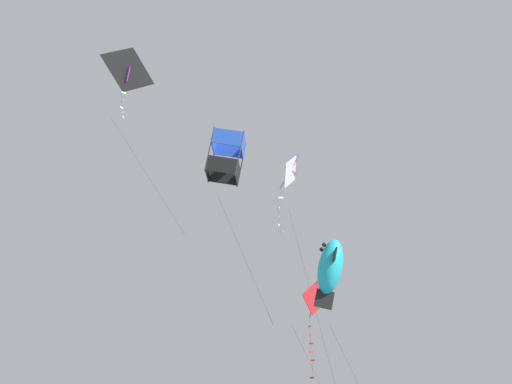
{
  "coord_description": "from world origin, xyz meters",
  "views": [
    {
      "loc": [
        -26.46,
        9.08,
        21.21
      ],
      "look_at": [
        0.47,
        -0.06,
        32.24
      ],
      "focal_mm": 61.67,
      "sensor_mm": 36.0,
      "label": 1
    }
  ],
  "objects": [
    {
      "name": "kite_diamond_near_right",
      "position": [
        0.53,
        -1.39,
        32.91
      ],
      "size": [
        2.87,
        1.98,
        9.84
      ],
      "rotation": [
        0.49,
        0.0,
        6.02
      ],
      "color": "white"
    },
    {
      "name": "kite_delta_highest",
      "position": [
        2.19,
        4.39,
        37.09
      ],
      "size": [
        3.3,
        3.37,
        6.7
      ],
      "rotation": [
        0.23,
        0.0,
        5.29
      ],
      "color": "black"
    },
    {
      "name": "kite_box_near_left",
      "position": [
        -1.43,
        1.62,
        32.54
      ],
      "size": [
        2.37,
        2.27,
        6.34
      ],
      "rotation": [
        0.18,
        0.0,
        5.9
      ],
      "color": "blue"
    },
    {
      "name": "kite_fish_far_centre",
      "position": [
        -2.89,
        -1.3,
        28.71
      ],
      "size": [
        3.72,
        2.85,
        8.62
      ],
      "rotation": [
        0.21,
        0.0,
        6.05
      ],
      "color": "#1EB2C6"
    },
    {
      "name": "kite_diamond_mid_left",
      "position": [
        4.04,
        -3.64,
        29.47
      ],
      "size": [
        1.56,
        1.59,
        5.11
      ],
      "rotation": [
        0.28,
        0.0,
        5.33
      ],
      "color": "red"
    }
  ]
}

